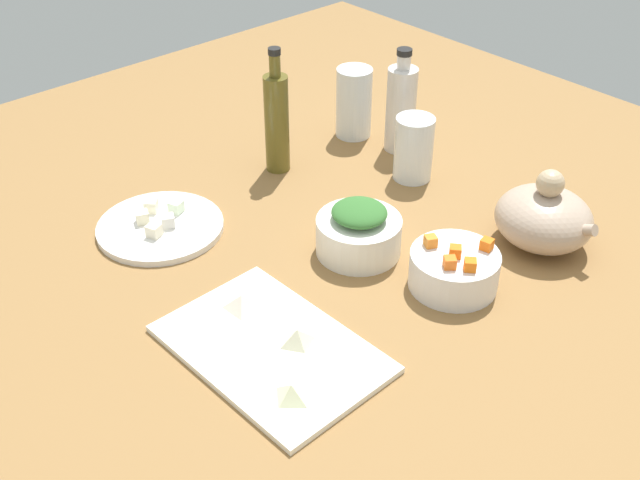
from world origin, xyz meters
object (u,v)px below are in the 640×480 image
bowl_carrots (454,270)px  bottle_1 (277,121)px  plate_tofu (160,227)px  teapot (544,217)px  drinking_glass_0 (414,148)px  drinking_glass_1 (354,103)px  cutting_board (271,349)px  bottle_0 (401,107)px  bowl_greens (359,236)px

bowl_carrots → bottle_1: size_ratio=0.57×
plate_tofu → bowl_carrots: size_ratio=1.56×
teapot → drinking_glass_0: bearing=179.4°
bottle_1 → drinking_glass_1: (-0.50, 21.22, -3.06)cm
cutting_board → bottle_1: 53.99cm
cutting_board → drinking_glass_0: 55.86cm
bottle_0 → drinking_glass_0: (9.83, -6.70, -2.95)cm
plate_tofu → teapot: size_ratio=1.23×
teapot → bowl_greens: bearing=-127.7°
bottle_0 → drinking_glass_0: bottle_0 is taller
bowl_carrots → bowl_greens: bearing=-164.2°
bottle_1 → drinking_glass_0: 26.81cm
cutting_board → teapot: size_ratio=1.78×
bowl_greens → teapot: bearing=52.3°
cutting_board → bowl_carrots: (7.46, 31.33, 2.55)cm
teapot → bottle_0: 40.68cm
bottle_0 → bottle_1: (-10.32, -23.89, 1.19)cm
plate_tofu → bowl_carrots: (44.84, 26.12, 2.45)cm
bowl_greens → bottle_0: bottle_0 is taller
drinking_glass_0 → bottle_1: bearing=-139.5°
plate_tofu → bottle_0: bearing=82.0°
bowl_carrots → drinking_glass_1: size_ratio=0.96×
drinking_glass_0 → teapot: bearing=-0.6°
bowl_greens → teapot: size_ratio=0.79×
cutting_board → drinking_glass_1: bearing=126.1°
bowl_carrots → bottle_0: bearing=144.0°
bowl_greens → bottle_0: bearing=122.9°
bottle_0 → drinking_glass_1: bearing=-166.1°
cutting_board → bottle_1: size_ratio=1.29×
bottle_0 → bottle_1: bearing=-113.4°
bowl_greens → bowl_carrots: (16.75, 4.74, -0.17)cm
bottle_0 → drinking_glass_1: size_ratio=1.45×
bottle_0 → drinking_glass_1: bottle_0 is taller
bowl_greens → bottle_0: size_ratio=0.67×
bowl_carrots → teapot: 20.45cm
cutting_board → bottle_0: bearing=117.1°
teapot → drinking_glass_1: drinking_glass_1 is taller
bottle_1 → bowl_carrots: bearing=-3.9°
plate_tofu → bottle_0: size_ratio=1.03×
bottle_0 → bottle_1: bottle_1 is taller
bowl_greens → teapot: (19.25, 24.91, 2.09)cm
drinking_glass_0 → drinking_glass_1: drinking_glass_1 is taller
bottle_1 → drinking_glass_1: bottle_1 is taller
cutting_board → bowl_greens: 28.30cm
bottle_1 → drinking_glass_0: bearing=40.5°
cutting_board → plate_tofu: 37.73cm
bottle_1 → cutting_board: bearing=-40.7°
plate_tofu → bottle_1: size_ratio=0.89×
plate_tofu → bottle_0: bottle_0 is taller
bowl_greens → teapot: teapot is taller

